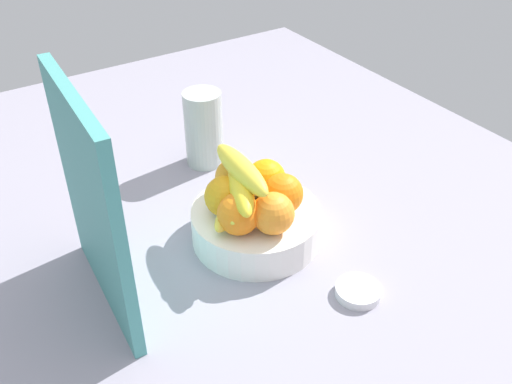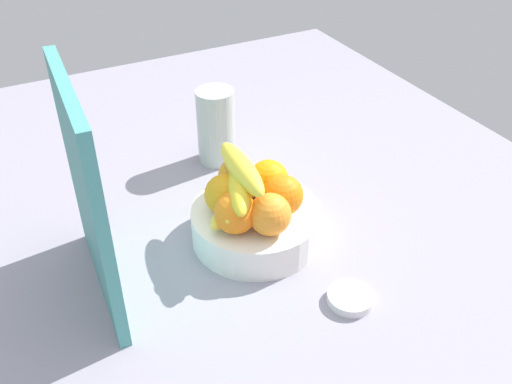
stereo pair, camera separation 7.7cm
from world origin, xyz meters
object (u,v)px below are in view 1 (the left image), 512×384
orange_front_right (266,179)px  thermos_tumbler (204,129)px  orange_top_stack (273,213)px  jar_lid (358,291)px  orange_back_left (225,196)px  orange_center (235,177)px  cutting_board (93,206)px  banana_bunch (239,188)px  orange_back_right (239,214)px  orange_front_left (283,194)px  fruit_bowl (256,224)px

orange_front_right → thermos_tumbler: thermos_tumbler is taller
orange_top_stack → jar_lid: (-14.74, -6.68, -9.04)cm
orange_back_left → thermos_tumbler: (25.29, -9.54, -1.59)cm
orange_center → jar_lid: (-27.17, -6.52, -9.04)cm
orange_top_stack → thermos_tumbler: (33.70, -5.31, -1.59)cm
orange_center → jar_lid: orange_center is taller
orange_center → cutting_board: 28.80cm
orange_back_left → orange_top_stack: bearing=-153.3°
orange_back_left → banana_bunch: banana_bunch is taller
orange_top_stack → cutting_board: cutting_board is taller
orange_back_right → jar_lid: bearing=-147.0°
orange_front_right → orange_back_left: (-0.64, 8.85, 0.00)cm
orange_front_left → orange_back_right: same height
banana_bunch → thermos_tumbler: bearing=-15.6°
banana_bunch → orange_back_left: bearing=59.2°
orange_center → orange_top_stack: 12.43cm
orange_front_left → orange_back_left: size_ratio=1.00×
orange_front_left → banana_bunch: banana_bunch is taller
orange_back_left → jar_lid: (-23.15, -10.91, -9.04)cm
orange_front_right → banana_bunch: 7.20cm
cutting_board → thermos_tumbler: (26.99, -32.17, -9.79)cm
orange_center → jar_lid: 29.37cm
orange_front_right → orange_back_left: 8.88cm
orange_back_right → orange_back_left: bearing=-6.4°
orange_top_stack → orange_back_left: bearing=26.7°
orange_center → orange_back_left: (-4.02, 4.38, 0.00)cm
thermos_tumbler → orange_front_left: bearing=178.5°
orange_front_left → thermos_tumbler: (30.07, -0.79, -1.59)cm
thermos_tumbler → orange_top_stack: bearing=171.1°
orange_center → orange_back_left: 5.95cm
fruit_bowl → cutting_board: bearing=88.7°
orange_front_left → orange_center: bearing=26.4°
orange_back_left → fruit_bowl: bearing=-115.6°
cutting_board → thermos_tumbler: 43.11cm
orange_top_stack → jar_lid: 18.53cm
thermos_tumbler → jar_lid: thermos_tumbler is taller
orange_back_left → orange_back_right: same height
orange_front_left → banana_bunch: 7.69cm
orange_top_stack → thermos_tumbler: size_ratio=0.44×
cutting_board → orange_center: bearing=-74.8°
orange_front_right → thermos_tumbler: (24.66, -0.68, -1.59)cm
orange_front_right → cutting_board: size_ratio=0.20×
orange_top_stack → jar_lid: orange_top_stack is taller
orange_front_right → thermos_tumbler: bearing=-1.6°
orange_back_right → jar_lid: (-17.71, -11.51, -9.04)cm
fruit_bowl → banana_bunch: (1.04, 2.69, 8.41)cm
orange_front_right → jar_lid: (-23.79, -2.05, -9.04)cm
fruit_bowl → orange_back_right: size_ratio=3.21×
jar_lid → orange_front_right: bearing=4.9°
banana_bunch → orange_back_right: bearing=146.8°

